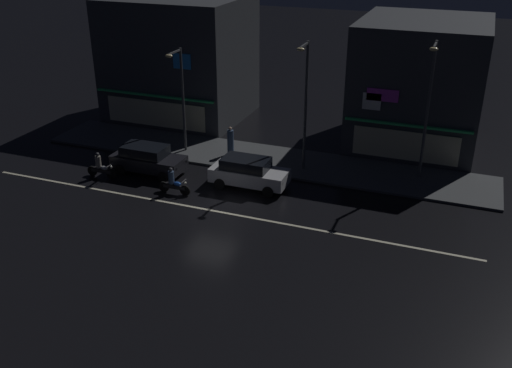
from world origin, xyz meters
TOP-DOWN VIEW (x-y plane):
  - ground_plane at (0.00, 0.00)m, footprint 140.00×140.00m
  - lane_divider_stripe at (0.00, 0.00)m, footprint 26.96×0.16m
  - sidewalk_far at (0.00, 7.30)m, footprint 28.38×4.35m
  - storefront_left_block at (8.51, 13.83)m, footprint 7.81×8.86m
  - storefront_center_block at (-8.51, 13.43)m, footprint 9.47×8.05m
  - streetlamp_west at (-4.83, 6.53)m, footprint 0.44×1.64m
  - streetlamp_mid at (3.07, 6.41)m, footprint 0.44×1.64m
  - streetlamp_east at (9.63, 7.65)m, footprint 0.44×1.64m
  - pedestrian_on_sidewalk at (-1.81, 7.04)m, footprint 0.40×0.40m
  - parked_car_near_kerb at (-5.38, 3.06)m, footprint 4.30×1.98m
  - parked_car_trailing at (0.84, 3.39)m, footprint 4.30×1.98m
  - motorcycle_lead at (-7.60, 1.49)m, footprint 1.90×0.60m
  - motorcycle_following at (-2.65, 1.09)m, footprint 1.90×0.60m
  - traffic_cone at (2.13, 4.37)m, footprint 0.36×0.36m

SIDE VIEW (x-z plane):
  - ground_plane at x=0.00m, z-range 0.00..0.00m
  - lane_divider_stripe at x=0.00m, z-range 0.00..0.01m
  - sidewalk_far at x=0.00m, z-range 0.00..0.14m
  - traffic_cone at x=2.13m, z-range 0.00..0.55m
  - motorcycle_lead at x=-7.60m, z-range -0.13..1.39m
  - motorcycle_following at x=-2.65m, z-range -0.13..1.39m
  - parked_car_near_kerb at x=-5.38m, z-range 0.03..1.70m
  - parked_car_trailing at x=0.84m, z-range 0.03..1.70m
  - pedestrian_on_sidewalk at x=-1.81m, z-range 0.07..1.90m
  - storefront_left_block at x=8.51m, z-range 0.00..8.01m
  - streetlamp_west at x=-4.83m, z-range 0.77..7.27m
  - storefront_center_block at x=-8.51m, z-range 0.00..8.65m
  - streetlamp_mid at x=3.07m, z-range 0.79..8.29m
  - streetlamp_east at x=9.63m, z-range 0.79..8.56m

